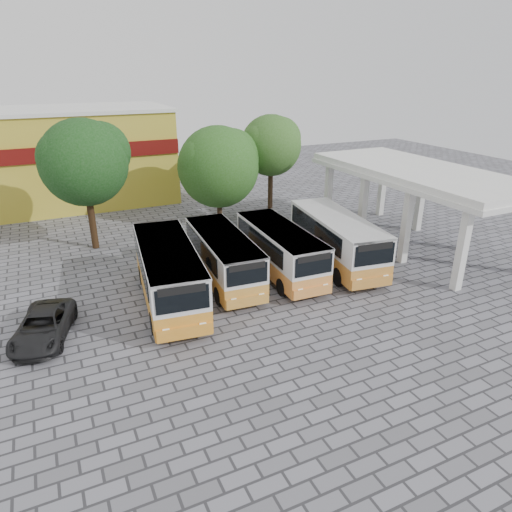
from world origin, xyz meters
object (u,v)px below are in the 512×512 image
bus_centre_left (223,255)px  parked_car (43,326)px  bus_far_left (168,271)px  bus_far_right (336,237)px  bus_centre_right (280,248)px

bus_centre_left → parked_car: 9.91m
bus_far_left → parked_car: (-6.15, -0.92, -1.17)m
bus_far_left → bus_far_right: size_ratio=1.00×
bus_centre_right → bus_centre_left: bearing=175.0°
bus_far_left → parked_car: bus_far_left is taller
bus_centre_left → bus_far_right: (7.24, -0.66, 0.16)m
bus_centre_right → parked_car: (-13.05, -1.66, -1.02)m
bus_centre_right → bus_far_right: size_ratio=0.90×
bus_centre_left → parked_car: (-9.63, -2.12, -1.01)m
bus_far_left → bus_centre_left: bus_far_left is taller
bus_centre_left → bus_centre_right: 3.45m
bus_far_right → parked_car: bearing=-167.5°
bus_centre_left → bus_far_right: 7.27m
parked_car → bus_far_left: bearing=25.0°
bus_centre_left → bus_centre_right: (3.42, -0.45, 0.01)m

